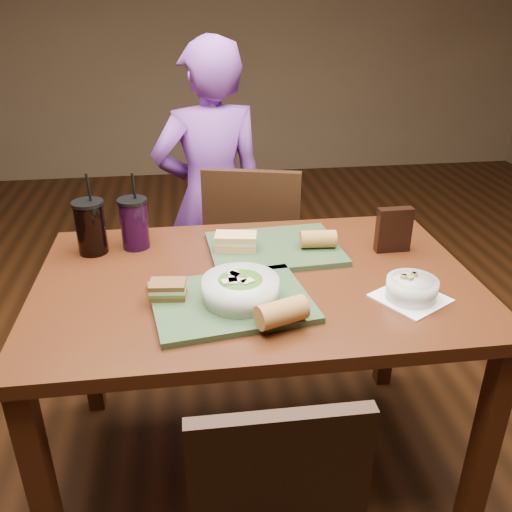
{
  "coord_description": "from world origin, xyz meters",
  "views": [
    {
      "loc": [
        -0.19,
        -1.42,
        1.52
      ],
      "look_at": [
        0.0,
        0.0,
        0.82
      ],
      "focal_mm": 38.0,
      "sensor_mm": 36.0,
      "label": 1
    }
  ],
  "objects_px": {
    "baguette_far": "(318,239)",
    "cup_berry": "(134,223)",
    "cup_cola": "(91,227)",
    "sandwich_near": "(168,289)",
    "sandwich_far": "(236,242)",
    "chair_far": "(249,254)",
    "salad_bowl": "(241,288)",
    "dining_table": "(256,303)",
    "chip_bag": "(394,230)",
    "tray_far": "(274,249)",
    "baguette_near": "(282,312)",
    "diner": "(211,200)",
    "soup_bowl": "(412,288)",
    "tray_near": "(231,302)"
  },
  "relations": [
    {
      "from": "baguette_far",
      "to": "cup_berry",
      "type": "height_order",
      "value": "cup_berry"
    },
    {
      "from": "cup_cola",
      "to": "sandwich_near",
      "type": "bearing_deg",
      "value": -55.41
    },
    {
      "from": "sandwich_far",
      "to": "chair_far",
      "type": "bearing_deg",
      "value": 78.68
    },
    {
      "from": "chair_far",
      "to": "cup_cola",
      "type": "height_order",
      "value": "cup_cola"
    },
    {
      "from": "chair_far",
      "to": "cup_cola",
      "type": "bearing_deg",
      "value": -142.38
    },
    {
      "from": "cup_berry",
      "to": "salad_bowl",
      "type": "bearing_deg",
      "value": -54.0
    },
    {
      "from": "baguette_far",
      "to": "cup_cola",
      "type": "relative_size",
      "value": 0.42
    },
    {
      "from": "dining_table",
      "to": "sandwich_near",
      "type": "xyz_separation_m",
      "value": [
        -0.26,
        -0.11,
        0.13
      ]
    },
    {
      "from": "chair_far",
      "to": "sandwich_near",
      "type": "relative_size",
      "value": 8.77
    },
    {
      "from": "sandwich_near",
      "to": "cup_berry",
      "type": "bearing_deg",
      "value": 106.21
    },
    {
      "from": "chair_far",
      "to": "salad_bowl",
      "type": "height_order",
      "value": "chair_far"
    },
    {
      "from": "cup_berry",
      "to": "chip_bag",
      "type": "bearing_deg",
      "value": -9.69
    },
    {
      "from": "tray_far",
      "to": "sandwich_near",
      "type": "height_order",
      "value": "sandwich_near"
    },
    {
      "from": "sandwich_far",
      "to": "baguette_near",
      "type": "distance_m",
      "value": 0.46
    },
    {
      "from": "cup_berry",
      "to": "chip_bag",
      "type": "height_order",
      "value": "cup_berry"
    },
    {
      "from": "chair_far",
      "to": "salad_bowl",
      "type": "xyz_separation_m",
      "value": [
        -0.12,
        -0.83,
        0.3
      ]
    },
    {
      "from": "diner",
      "to": "salad_bowl",
      "type": "bearing_deg",
      "value": 79.63
    },
    {
      "from": "baguette_near",
      "to": "cup_cola",
      "type": "distance_m",
      "value": 0.75
    },
    {
      "from": "soup_bowl",
      "to": "chip_bag",
      "type": "distance_m",
      "value": 0.32
    },
    {
      "from": "dining_table",
      "to": "baguette_near",
      "type": "height_order",
      "value": "baguette_near"
    },
    {
      "from": "soup_bowl",
      "to": "diner",
      "type": "bearing_deg",
      "value": 115.25
    },
    {
      "from": "tray_near",
      "to": "cup_berry",
      "type": "xyz_separation_m",
      "value": [
        -0.28,
        0.41,
        0.08
      ]
    },
    {
      "from": "baguette_near",
      "to": "soup_bowl",
      "type": "bearing_deg",
      "value": 15.0
    },
    {
      "from": "baguette_far",
      "to": "chip_bag",
      "type": "height_order",
      "value": "chip_bag"
    },
    {
      "from": "salad_bowl",
      "to": "tray_far",
      "type": "bearing_deg",
      "value": 65.67
    },
    {
      "from": "dining_table",
      "to": "baguette_near",
      "type": "distance_m",
      "value": 0.32
    },
    {
      "from": "salad_bowl",
      "to": "chip_bag",
      "type": "height_order",
      "value": "chip_bag"
    },
    {
      "from": "dining_table",
      "to": "sandwich_near",
      "type": "bearing_deg",
      "value": -156.11
    },
    {
      "from": "dining_table",
      "to": "chair_far",
      "type": "relative_size",
      "value": 1.44
    },
    {
      "from": "sandwich_far",
      "to": "cup_berry",
      "type": "height_order",
      "value": "cup_berry"
    },
    {
      "from": "tray_near",
      "to": "baguette_near",
      "type": "distance_m",
      "value": 0.18
    },
    {
      "from": "salad_bowl",
      "to": "baguette_far",
      "type": "distance_m",
      "value": 0.41
    },
    {
      "from": "dining_table",
      "to": "cup_cola",
      "type": "bearing_deg",
      "value": 154.22
    },
    {
      "from": "tray_far",
      "to": "salad_bowl",
      "type": "distance_m",
      "value": 0.36
    },
    {
      "from": "chair_far",
      "to": "salad_bowl",
      "type": "relative_size",
      "value": 4.33
    },
    {
      "from": "baguette_near",
      "to": "chip_bag",
      "type": "distance_m",
      "value": 0.6
    },
    {
      "from": "diner",
      "to": "cup_berry",
      "type": "relative_size",
      "value": 5.27
    },
    {
      "from": "salad_bowl",
      "to": "baguette_near",
      "type": "distance_m",
      "value": 0.16
    },
    {
      "from": "cup_berry",
      "to": "cup_cola",
      "type": "bearing_deg",
      "value": -170.37
    },
    {
      "from": "chair_far",
      "to": "tray_near",
      "type": "height_order",
      "value": "chair_far"
    },
    {
      "from": "sandwich_far",
      "to": "tray_far",
      "type": "bearing_deg",
      "value": 2.71
    },
    {
      "from": "diner",
      "to": "tray_near",
      "type": "distance_m",
      "value": 1.01
    },
    {
      "from": "chair_far",
      "to": "dining_table",
      "type": "bearing_deg",
      "value": -95.01
    },
    {
      "from": "cup_berry",
      "to": "chip_bag",
      "type": "distance_m",
      "value": 0.85
    },
    {
      "from": "soup_bowl",
      "to": "sandwich_far",
      "type": "relative_size",
      "value": 1.64
    },
    {
      "from": "tray_far",
      "to": "dining_table",
      "type": "bearing_deg",
      "value": -116.12
    },
    {
      "from": "soup_bowl",
      "to": "cup_berry",
      "type": "relative_size",
      "value": 0.9
    },
    {
      "from": "baguette_far",
      "to": "tray_far",
      "type": "bearing_deg",
      "value": 169.13
    },
    {
      "from": "soup_bowl",
      "to": "baguette_near",
      "type": "xyz_separation_m",
      "value": [
        -0.38,
        -0.1,
        0.02
      ]
    },
    {
      "from": "sandwich_near",
      "to": "cup_cola",
      "type": "height_order",
      "value": "cup_cola"
    }
  ]
}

